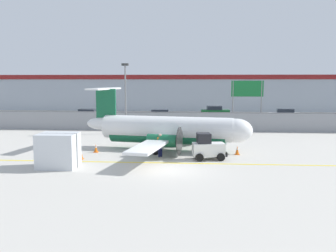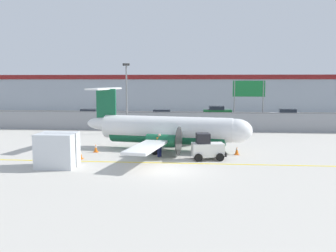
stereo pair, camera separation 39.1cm
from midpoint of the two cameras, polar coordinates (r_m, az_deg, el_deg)
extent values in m
plane|color=#BCB7AD|center=(23.38, 0.62, -6.75)|extent=(140.00, 140.00, 0.00)
cube|color=yellow|center=(25.32, 0.98, -5.66)|extent=(84.00, 0.20, 0.01)
cube|color=gray|center=(40.94, 2.58, 0.61)|extent=(98.00, 0.04, 2.00)
cylinder|color=slate|center=(40.83, 2.58, 2.08)|extent=(98.00, 0.10, 0.10)
cube|color=#38383A|center=(52.46, 3.12, 0.99)|extent=(98.00, 17.00, 0.12)
cube|color=#A8B2BC|center=(70.70, 3.65, 5.13)|extent=(91.00, 8.00, 6.50)
cube|color=maroon|center=(66.67, 3.58, 7.47)|extent=(91.00, 0.20, 0.80)
cylinder|color=white|center=(29.81, 0.21, -0.33)|extent=(10.61, 3.70, 1.90)
ellipsoid|color=white|center=(28.90, 10.78, -0.69)|extent=(2.69, 2.20, 1.80)
ellipsoid|color=white|center=(31.64, -9.44, 0.37)|extent=(3.08, 1.54, 1.05)
cylinder|color=#145938|center=(29.89, 0.21, -1.32)|extent=(9.48, 3.10, 1.48)
cube|color=white|center=(29.87, 0.39, -1.42)|extent=(4.38, 16.03, 0.18)
cylinder|color=#145938|center=(32.32, 1.91, -0.78)|extent=(2.32, 1.27, 0.90)
cone|color=black|center=(32.08, 3.91, -0.85)|extent=(0.52, 0.51, 0.44)
cylinder|color=#262626|center=(32.05, 4.17, -0.86)|extent=(0.41, 2.07, 2.10)
cylinder|color=#145938|center=(27.34, -0.59, -2.21)|extent=(2.32, 1.27, 0.90)
cone|color=black|center=(27.05, 1.75, -2.31)|extent=(0.52, 0.51, 0.44)
cylinder|color=#262626|center=(27.02, 2.06, -2.32)|extent=(0.41, 2.07, 2.10)
cube|color=#145938|center=(31.40, -9.04, 2.80)|extent=(1.71, 0.48, 3.10)
cube|color=white|center=(31.39, -9.32, 5.62)|extent=(1.92, 4.92, 0.14)
cylinder|color=#59595B|center=(29.23, 7.20, -2.44)|extent=(0.16, 0.16, 0.97)
cylinder|color=black|center=(29.32, 7.18, -3.38)|extent=(0.63, 0.32, 0.60)
cylinder|color=#59595B|center=(32.13, 0.71, -1.46)|extent=(0.16, 0.16, 0.90)
cylinder|color=black|center=(32.20, 0.70, -2.24)|extent=(0.79, 0.35, 0.76)
cylinder|color=#59595B|center=(27.93, -1.56, -2.75)|extent=(0.16, 0.16, 0.90)
cylinder|color=black|center=(28.01, -1.56, -3.65)|extent=(0.79, 0.35, 0.76)
cube|color=silver|center=(26.42, 6.49, -3.57)|extent=(2.35, 1.46, 0.90)
cube|color=black|center=(26.22, 5.77, -1.87)|extent=(1.06, 1.14, 0.70)
cube|color=black|center=(26.72, 8.91, -4.14)|extent=(0.34, 1.11, 0.30)
cylinder|color=black|center=(27.23, 7.79, -4.23)|extent=(0.58, 0.27, 0.56)
cylinder|color=black|center=(26.09, 8.36, -4.74)|extent=(0.58, 0.27, 0.56)
cylinder|color=black|center=(26.95, 4.66, -4.31)|extent=(0.58, 0.27, 0.56)
cylinder|color=black|center=(25.79, 5.10, -4.83)|extent=(0.58, 0.27, 0.56)
cylinder|color=#191E4C|center=(27.37, -0.73, -3.80)|extent=(0.23, 0.23, 0.85)
cylinder|color=#191E4C|center=(27.24, -1.05, -3.86)|extent=(0.23, 0.23, 0.85)
cylinder|color=orange|center=(27.18, -0.89, -2.33)|extent=(0.48, 0.48, 0.60)
cylinder|color=orange|center=(27.32, -0.54, -2.22)|extent=(0.14, 0.14, 0.55)
cylinder|color=orange|center=(27.03, -1.24, -2.32)|extent=(0.14, 0.14, 0.55)
sphere|color=tan|center=(27.11, -0.89, -1.41)|extent=(0.22, 0.22, 0.22)
cube|color=silver|center=(24.98, -16.07, -3.55)|extent=(2.42, 2.02, 2.20)
cube|color=#333338|center=(24.98, -16.07, -3.55)|extent=(2.44, 0.10, 2.20)
cube|color=orange|center=(27.26, -12.78, -4.89)|extent=(0.36, 0.36, 0.04)
cone|color=orange|center=(27.19, -12.80, -4.23)|extent=(0.28, 0.28, 0.60)
cylinder|color=white|center=(27.18, -12.80, -4.07)|extent=(0.17, 0.17, 0.08)
cube|color=orange|center=(29.59, -10.57, -3.90)|extent=(0.36, 0.36, 0.04)
cone|color=orange|center=(29.53, -10.58, -3.29)|extent=(0.28, 0.28, 0.60)
cylinder|color=white|center=(29.52, -10.59, -3.14)|extent=(0.17, 0.17, 0.08)
cube|color=orange|center=(28.60, 10.83, -4.28)|extent=(0.36, 0.36, 0.04)
cone|color=orange|center=(28.54, 10.84, -3.65)|extent=(0.28, 0.28, 0.60)
cylinder|color=white|center=(28.52, 10.84, -3.50)|extent=(0.17, 0.17, 0.08)
cube|color=#B28C19|center=(51.58, -11.44, 1.52)|extent=(4.31, 1.98, 0.80)
cube|color=#262D38|center=(51.57, -11.61, 2.27)|extent=(2.30, 1.71, 0.56)
cylinder|color=black|center=(51.99, -9.64, 1.24)|extent=(0.61, 0.24, 0.60)
cylinder|color=black|center=(50.29, -10.29, 1.04)|extent=(0.61, 0.24, 0.60)
cylinder|color=black|center=(52.94, -12.51, 1.28)|extent=(0.61, 0.24, 0.60)
cylinder|color=black|center=(51.28, -13.24, 1.08)|extent=(0.61, 0.24, 0.60)
cube|color=silver|center=(49.67, -0.89, 1.45)|extent=(4.24, 1.81, 0.80)
cube|color=#262D38|center=(49.60, -0.71, 2.23)|extent=(2.24, 1.62, 0.56)
cylinder|color=black|center=(48.94, -2.60, 0.98)|extent=(0.61, 0.22, 0.60)
cylinder|color=black|center=(50.72, -2.38, 1.19)|extent=(0.61, 0.22, 0.60)
cylinder|color=black|center=(48.72, 0.68, 0.96)|extent=(0.61, 0.22, 0.60)
cylinder|color=black|center=(50.51, 0.78, 1.18)|extent=(0.61, 0.22, 0.60)
cube|color=#19662D|center=(56.65, 7.73, 2.07)|extent=(4.29, 1.93, 0.80)
cube|color=#262D38|center=(56.59, 7.59, 2.76)|extent=(2.28, 1.68, 0.56)
cylinder|color=black|center=(57.73, 9.02, 1.82)|extent=(0.61, 0.23, 0.60)
cylinder|color=black|center=(55.95, 9.24, 1.66)|extent=(0.61, 0.23, 0.60)
cylinder|color=black|center=(57.45, 6.24, 1.84)|extent=(0.61, 0.23, 0.60)
cylinder|color=black|center=(55.66, 6.38, 1.68)|extent=(0.61, 0.23, 0.60)
cube|color=silver|center=(53.13, 17.78, 1.48)|extent=(4.38, 2.20, 0.80)
cube|color=#262D38|center=(53.08, 17.97, 2.20)|extent=(2.37, 1.82, 0.56)
cylinder|color=black|center=(52.14, 16.34, 1.08)|extent=(0.62, 0.27, 0.60)
cylinder|color=black|center=(53.93, 16.20, 1.27)|extent=(0.62, 0.27, 0.60)
cylinder|color=black|center=(52.43, 19.39, 0.99)|extent=(0.62, 0.27, 0.60)
cylinder|color=black|center=(54.20, 19.15, 1.19)|extent=(0.62, 0.27, 0.60)
cylinder|color=slate|center=(39.27, -6.03, 3.97)|extent=(0.16, 0.16, 7.00)
cube|color=#333333|center=(39.24, -6.10, 9.30)|extent=(0.70, 0.30, 0.24)
cylinder|color=slate|center=(43.24, 10.31, 3.18)|extent=(0.14, 0.14, 5.50)
cylinder|color=slate|center=(43.65, 14.50, 3.10)|extent=(0.14, 0.14, 5.50)
cube|color=#14662D|center=(43.33, 12.48, 5.58)|extent=(3.60, 0.10, 1.80)
camera|label=1|loc=(0.20, -89.64, 0.04)|focal=40.00mm
camera|label=2|loc=(0.20, 90.36, -0.04)|focal=40.00mm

